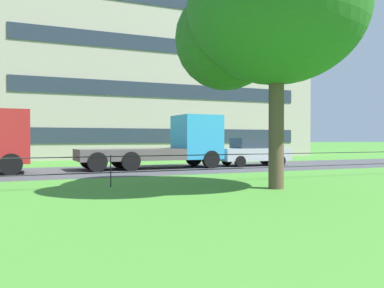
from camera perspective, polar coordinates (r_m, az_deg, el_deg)
street_strip at (r=19.14m, az=-15.29°, el=-3.78°), size 80.00×6.81×0.01m
park_fence at (r=12.81m, az=-11.46°, el=-2.97°), size 37.72×0.04×1.00m
tree_large_lawn at (r=12.85m, az=10.33°, el=18.95°), size 5.71×6.80×8.21m
flatbed_truck_far_left at (r=20.84m, az=-3.02°, el=-0.05°), size 7.35×2.57×2.75m
car_silver_left at (r=22.72m, az=8.59°, el=-1.10°), size 4.06×1.93×1.54m
apartment_building_background at (r=39.00m, az=-7.22°, el=11.58°), size 27.15×15.92×17.68m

